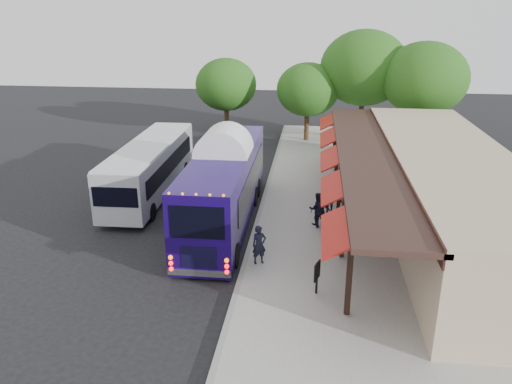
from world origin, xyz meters
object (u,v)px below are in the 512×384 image
at_px(ped_a, 259,245).
at_px(ped_d, 330,196).
at_px(coach_bus, 225,183).
at_px(sign_board, 317,272).
at_px(ped_c, 321,212).
at_px(ped_b, 317,209).
at_px(city_bus, 150,166).

xyz_separation_m(ped_a, ped_d, (2.80, 5.44, 0.11)).
height_order(coach_bus, sign_board, coach_bus).
bearing_deg(ped_d, ped_c, 80.30).
distance_m(coach_bus, ped_b, 4.36).
bearing_deg(city_bus, ped_a, -49.55).
xyz_separation_m(ped_b, ped_d, (0.61, 1.43, 0.12)).
relative_size(city_bus, ped_c, 6.85).
relative_size(ped_c, sign_board, 1.29).
distance_m(coach_bus, ped_c, 4.55).
bearing_deg(city_bus, sign_board, -48.03).
bearing_deg(ped_a, sign_board, -66.90).
distance_m(coach_bus, city_bus, 5.74).
relative_size(ped_d, sign_board, 1.48).
bearing_deg(sign_board, ped_b, 109.37).
bearing_deg(ped_a, coach_bus, 91.17).
bearing_deg(ped_c, coach_bus, -4.78).
xyz_separation_m(ped_c, sign_board, (-0.15, -5.59, 0.04)).
xyz_separation_m(city_bus, ped_b, (8.87, -3.48, -0.64)).
height_order(coach_bus, ped_d, coach_bus).
distance_m(coach_bus, ped_a, 4.71).
bearing_deg(ped_c, city_bus, -21.57).
height_order(ped_d, sign_board, ped_d).
height_order(coach_bus, ped_b, coach_bus).
relative_size(coach_bus, ped_a, 7.39).
bearing_deg(ped_b, ped_d, -127.80).
bearing_deg(coach_bus, ped_b, -1.66).
bearing_deg(sign_board, city_bus, 152.45).
bearing_deg(ped_d, city_bus, -8.23).
distance_m(ped_c, ped_d, 1.87).
relative_size(ped_a, ped_c, 1.00).
bearing_deg(sign_board, coach_bus, 144.21).
bearing_deg(coach_bus, ped_c, -6.66).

